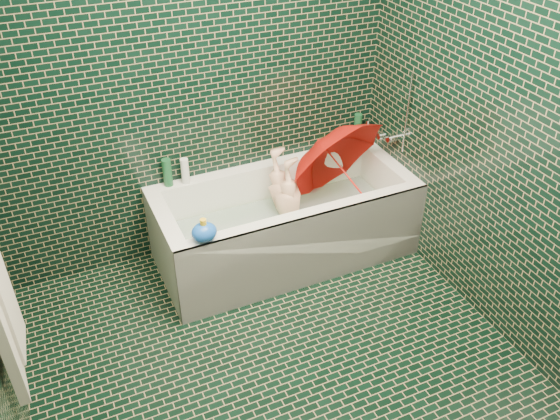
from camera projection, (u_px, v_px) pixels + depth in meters
name	position (u px, v px, depth m)	size (l,w,h in m)	color
floor	(288.00, 382.00, 3.22)	(2.80, 2.80, 0.00)	black
wall_back	(192.00, 75.00, 3.56)	(2.80, 2.80, 0.00)	black
wall_right	(526.00, 131.00, 2.95)	(2.80, 2.80, 0.00)	black
bathtub	(286.00, 230.00, 4.01)	(1.70, 0.75, 0.55)	white
bath_mat	(285.00, 235.00, 4.05)	(1.35, 0.47, 0.01)	#48CF29
water	(285.00, 218.00, 3.97)	(1.48, 0.53, 0.00)	silver
faucet	(396.00, 133.00, 3.97)	(0.18, 0.19, 0.55)	silver
child	(289.00, 212.00, 4.02)	(0.33, 0.21, 0.90)	#DCA989
umbrella	(346.00, 174.00, 3.95)	(0.72, 0.72, 0.63)	red
soap_bottle_a	(365.00, 143.00, 4.32)	(0.09, 0.09, 0.24)	white
soap_bottle_b	(359.00, 144.00, 4.30)	(0.09, 0.09, 0.20)	#451C69
soap_bottle_c	(350.00, 146.00, 4.28)	(0.12, 0.12, 0.16)	#164D28
bottle_right_tall	(357.00, 129.00, 4.25)	(0.06, 0.06, 0.23)	#164D28
bottle_right_pump	(366.00, 131.00, 4.29)	(0.05, 0.05, 0.17)	silver
bottle_left_tall	(167.00, 172.00, 3.79)	(0.06, 0.06, 0.19)	#164D28
bottle_left_short	(185.00, 171.00, 3.82)	(0.05, 0.05, 0.18)	white
rubber_duck	(328.00, 144.00, 4.23)	(0.10, 0.06, 0.08)	yellow
bath_toy	(204.00, 232.00, 3.32)	(0.18, 0.17, 0.14)	blue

